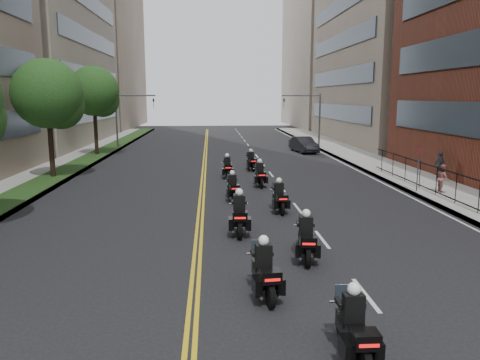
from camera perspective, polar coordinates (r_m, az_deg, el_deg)
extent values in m
cube|color=gray|center=(34.63, 18.40, 0.94)|extent=(4.00, 90.00, 0.15)
cube|color=gray|center=(33.96, -22.56, 0.51)|extent=(4.00, 90.00, 0.15)
cube|color=#173C16|center=(33.69, -21.28, 0.69)|extent=(2.00, 90.00, 0.04)
cube|color=#7E6B5C|center=(59.91, 19.53, 18.91)|extent=(15.00, 28.00, 30.00)
cube|color=#333F4C|center=(56.71, 11.73, 8.12)|extent=(0.12, 24.08, 1.80)
cube|color=#333F4C|center=(56.72, 11.88, 12.16)|extent=(0.12, 24.08, 1.80)
cube|color=#333F4C|center=(57.02, 12.03, 16.18)|extent=(0.12, 24.08, 1.80)
cube|color=#333F4C|center=(57.59, 12.19, 20.13)|extent=(0.12, 24.08, 1.80)
cube|color=gray|center=(87.95, 11.58, 14.98)|extent=(15.00, 28.00, 26.00)
cube|color=#333F4C|center=(56.23, -17.15, 7.87)|extent=(0.12, 24.08, 1.80)
cube|color=#333F4C|center=(56.25, -17.37, 11.94)|extent=(0.12, 24.08, 1.80)
cube|color=#333F4C|center=(56.54, -17.59, 15.99)|extent=(0.12, 24.08, 1.80)
cube|color=#333F4C|center=(57.12, -17.82, 19.97)|extent=(0.12, 24.08, 1.80)
cube|color=#7E6B5C|center=(87.59, -18.13, 14.71)|extent=(16.00, 28.00, 26.00)
cylinder|color=black|center=(32.46, -22.08, 4.55)|extent=(0.32, 0.32, 5.11)
sphere|color=#214316|center=(32.35, -22.42, 9.70)|extent=(4.40, 4.40, 4.40)
sphere|color=#214316|center=(32.55, -21.10, 8.50)|extent=(3.08, 3.08, 3.08)
cylinder|color=black|center=(43.97, -17.20, 6.30)|extent=(0.32, 0.32, 5.39)
sphere|color=#214316|center=(43.90, -17.41, 10.31)|extent=(4.40, 4.40, 4.40)
sphere|color=#214316|center=(44.15, -16.47, 9.35)|extent=(3.08, 3.08, 3.08)
cylinder|color=#3F3F44|center=(50.08, 9.68, 7.14)|extent=(0.18, 0.18, 5.60)
cylinder|color=#3F3F44|center=(49.59, 7.48, 10.18)|extent=(4.00, 0.14, 0.14)
imported|color=black|center=(49.29, 5.38, 9.29)|extent=(0.16, 0.20, 1.00)
cylinder|color=#3F3F44|center=(49.67, -14.81, 6.93)|extent=(0.18, 0.18, 5.60)
cylinder|color=#3F3F44|center=(49.26, -12.63, 10.02)|extent=(4.00, 0.14, 0.14)
imported|color=black|center=(49.02, -10.49, 9.16)|extent=(0.16, 0.20, 1.00)
cylinder|color=black|center=(11.07, 12.36, -16.84)|extent=(0.14, 0.65, 0.65)
cube|color=black|center=(10.30, 13.62, -17.39)|extent=(0.41, 1.29, 0.38)
cube|color=silver|center=(10.44, 13.49, -18.35)|extent=(0.36, 0.53, 0.29)
cube|color=black|center=(9.55, 15.08, -18.23)|extent=(0.50, 0.40, 0.31)
cube|color=red|center=(9.39, 15.48, -18.89)|extent=(0.38, 0.03, 0.07)
cube|color=black|center=(10.13, 13.65, -14.87)|extent=(0.42, 0.27, 0.59)
sphere|color=white|center=(9.98, 13.74, -12.76)|extent=(0.28, 0.28, 0.28)
cylinder|color=black|center=(12.23, 3.73, -13.85)|extent=(0.21, 0.68, 0.67)
cylinder|color=black|center=(13.66, 2.18, -11.20)|extent=(0.21, 0.68, 0.67)
cube|color=black|center=(12.84, 2.92, -11.31)|extent=(0.55, 1.37, 0.40)
cube|color=silver|center=(12.97, 2.86, -12.17)|extent=(0.43, 0.58, 0.30)
cube|color=black|center=(12.03, 3.76, -11.61)|extent=(0.55, 0.47, 0.32)
cube|color=red|center=(11.85, 3.99, -12.06)|extent=(0.40, 0.07, 0.07)
cube|color=black|center=(12.71, 2.89, -9.15)|extent=(0.46, 0.32, 0.61)
sphere|color=white|center=(12.59, 2.89, -7.36)|extent=(0.29, 0.29, 0.29)
cylinder|color=black|center=(15.01, 8.27, -9.29)|extent=(0.22, 0.69, 0.68)
cylinder|color=black|center=(16.51, 7.76, -7.45)|extent=(0.22, 0.69, 0.68)
cube|color=black|center=(15.67, 8.03, -7.36)|extent=(0.57, 1.39, 0.40)
cube|color=silver|center=(15.79, 7.99, -8.10)|extent=(0.44, 0.59, 0.30)
cube|color=black|center=(14.84, 8.32, -7.40)|extent=(0.56, 0.48, 0.32)
cube|color=red|center=(14.65, 8.40, -7.72)|extent=(0.40, 0.08, 0.07)
cube|color=black|center=(15.58, 8.06, -5.55)|extent=(0.47, 0.33, 0.62)
sphere|color=white|center=(15.48, 8.09, -4.05)|extent=(0.29, 0.29, 0.29)
cylinder|color=black|center=(17.64, 0.00, -6.13)|extent=(0.17, 0.72, 0.72)
cylinder|color=black|center=(19.27, -0.17, -4.72)|extent=(0.17, 0.72, 0.72)
cube|color=black|center=(18.37, -0.09, -4.51)|extent=(0.49, 1.44, 0.42)
cube|color=silver|center=(18.49, -0.09, -5.19)|extent=(0.42, 0.60, 0.32)
cube|color=black|center=(17.49, 0.00, -4.40)|extent=(0.56, 0.46, 0.34)
cube|color=red|center=(17.28, 0.02, -4.66)|extent=(0.42, 0.05, 0.07)
cube|color=black|center=(18.30, -0.09, -2.86)|extent=(0.48, 0.31, 0.66)
sphere|color=white|center=(18.21, -0.10, -1.49)|extent=(0.31, 0.31, 0.31)
cylinder|color=black|center=(21.22, 5.16, -3.47)|extent=(0.16, 0.65, 0.64)
cylinder|color=black|center=(22.67, 4.40, -2.58)|extent=(0.16, 0.65, 0.64)
cube|color=black|center=(21.89, 4.78, -2.34)|extent=(0.46, 1.29, 0.38)
cube|color=silver|center=(21.98, 4.74, -2.86)|extent=(0.38, 0.54, 0.28)
cube|color=black|center=(21.11, 5.18, -2.18)|extent=(0.51, 0.42, 0.30)
cube|color=red|center=(20.93, 5.28, -2.34)|extent=(0.38, 0.05, 0.07)
cube|color=black|center=(21.83, 4.77, -1.10)|extent=(0.43, 0.28, 0.59)
sphere|color=white|center=(21.77, 4.78, -0.07)|extent=(0.27, 0.27, 0.27)
cylinder|color=black|center=(23.58, -0.65, -2.07)|extent=(0.20, 0.64, 0.63)
cylinder|color=black|center=(25.00, -1.19, -1.37)|extent=(0.20, 0.64, 0.63)
cube|color=black|center=(24.24, -0.93, -1.11)|extent=(0.52, 1.28, 0.37)
cube|color=silver|center=(24.32, -0.94, -1.58)|extent=(0.40, 0.54, 0.28)
cube|color=black|center=(23.48, -0.65, -0.93)|extent=(0.52, 0.44, 0.29)
cube|color=red|center=(23.30, -0.57, -1.07)|extent=(0.37, 0.07, 0.06)
cube|color=black|center=(24.20, -0.95, -0.02)|extent=(0.43, 0.30, 0.57)
sphere|color=white|center=(24.14, -0.95, 0.89)|extent=(0.27, 0.27, 0.27)
cylinder|color=black|center=(27.29, 2.63, -0.36)|extent=(0.15, 0.67, 0.66)
cylinder|color=black|center=(28.82, 2.23, 0.21)|extent=(0.15, 0.67, 0.66)
cube|color=black|center=(28.01, 2.43, 0.48)|extent=(0.44, 1.33, 0.39)
cube|color=silver|center=(28.10, 2.41, 0.05)|extent=(0.38, 0.54, 0.29)
cube|color=black|center=(27.20, 2.64, 0.70)|extent=(0.52, 0.42, 0.31)
cube|color=red|center=(27.01, 2.69, 0.58)|extent=(0.39, 0.04, 0.07)
cube|color=black|center=(27.98, 2.42, 1.49)|extent=(0.44, 0.28, 0.61)
sphere|color=white|center=(27.93, 2.43, 2.32)|extent=(0.28, 0.28, 0.28)
cylinder|color=black|center=(30.21, -1.46, 0.66)|extent=(0.16, 0.65, 0.65)
cylinder|color=black|center=(31.71, -1.67, 1.11)|extent=(0.16, 0.65, 0.65)
cube|color=black|center=(30.92, -1.57, 1.38)|extent=(0.45, 1.30, 0.38)
cube|color=silver|center=(31.00, -1.57, 0.99)|extent=(0.38, 0.54, 0.29)
cube|color=black|center=(30.13, -1.46, 1.59)|extent=(0.51, 0.42, 0.31)
cube|color=red|center=(29.94, -1.43, 1.50)|extent=(0.38, 0.04, 0.07)
cube|color=black|center=(30.90, -1.58, 2.27)|extent=(0.43, 0.28, 0.59)
sphere|color=white|center=(30.85, -1.59, 3.01)|extent=(0.28, 0.28, 0.28)
cylinder|color=black|center=(33.40, 1.60, 1.56)|extent=(0.21, 0.64, 0.63)
cylinder|color=black|center=(34.84, 1.07, 1.92)|extent=(0.21, 0.64, 0.63)
cube|color=black|center=(34.08, 1.33, 2.18)|extent=(0.54, 1.30, 0.37)
cube|color=silver|center=(34.16, 1.31, 1.83)|extent=(0.42, 0.55, 0.28)
cube|color=black|center=(33.33, 1.60, 2.38)|extent=(0.53, 0.45, 0.30)
cube|color=red|center=(33.14, 1.67, 2.31)|extent=(0.37, 0.07, 0.07)
cube|color=black|center=(34.07, 1.32, 2.96)|extent=(0.44, 0.31, 0.58)
sphere|color=white|center=(34.03, 1.32, 3.62)|extent=(0.27, 0.27, 0.27)
imported|color=black|center=(45.48, 7.77, 4.30)|extent=(2.30, 4.69, 1.48)
imported|color=#995A53|center=(27.83, 23.48, 0.21)|extent=(0.68, 0.82, 1.52)
imported|color=#3F3F47|center=(32.03, 23.20, 1.68)|extent=(0.54, 1.08, 1.78)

